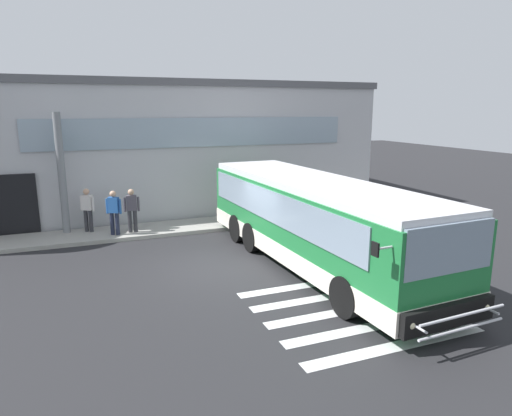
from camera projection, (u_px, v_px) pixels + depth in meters
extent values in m
cube|color=#232326|center=(219.00, 266.00, 14.02)|extent=(80.00, 90.00, 0.02)
cube|color=silver|center=(398.00, 346.00, 9.30)|extent=(4.40, 0.36, 0.01)
cube|color=silver|center=(372.00, 327.00, 10.11)|extent=(4.40, 0.36, 0.01)
cube|color=silver|center=(349.00, 310.00, 10.93)|extent=(4.40, 0.36, 0.01)
cube|color=silver|center=(330.00, 296.00, 11.75)|extent=(4.40, 0.36, 0.01)
cube|color=silver|center=(313.00, 284.00, 12.56)|extent=(4.40, 0.36, 0.01)
cube|color=#B7B7BC|center=(152.00, 145.00, 24.29)|extent=(19.49, 12.00, 5.69)
cube|color=#56565B|center=(149.00, 88.00, 23.65)|extent=(19.69, 12.20, 0.30)
cube|color=black|center=(12.00, 206.00, 16.91)|extent=(1.80, 0.16, 2.40)
cube|color=#8C9EAD|center=(198.00, 132.00, 18.97)|extent=(13.49, 0.10, 1.20)
cube|color=#9E9B93|center=(184.00, 227.00, 18.36)|extent=(23.49, 2.00, 0.15)
cylinder|color=slate|center=(62.00, 174.00, 16.81)|extent=(0.28, 0.28, 4.51)
cube|color=#1E7238|center=(313.00, 221.00, 13.82)|extent=(3.01, 10.56, 2.15)
cube|color=silver|center=(313.00, 246.00, 13.99)|extent=(3.06, 10.60, 0.55)
cube|color=silver|center=(315.00, 183.00, 13.57)|extent=(2.91, 10.35, 0.20)
cube|color=gray|center=(449.00, 249.00, 9.08)|extent=(2.35, 0.22, 1.05)
cube|color=gray|center=(344.00, 199.00, 14.50)|extent=(0.45, 9.24, 0.95)
cube|color=gray|center=(271.00, 206.00, 13.46)|extent=(0.45, 9.24, 0.95)
cube|color=black|center=(451.00, 232.00, 9.01)|extent=(2.15, 0.20, 0.28)
cube|color=black|center=(448.00, 315.00, 9.27)|extent=(2.46, 0.31, 0.52)
sphere|color=beige|center=(485.00, 306.00, 9.64)|extent=(0.18, 0.18, 0.18)
sphere|color=beige|center=(411.00, 325.00, 8.82)|extent=(0.18, 0.18, 0.18)
cylinder|color=#B7B7BF|center=(384.00, 248.00, 8.63)|extent=(0.40, 0.07, 0.05)
cube|color=black|center=(375.00, 249.00, 8.55)|extent=(0.05, 0.20, 0.28)
cylinder|color=black|center=(423.00, 281.00, 11.44)|extent=(0.34, 1.01, 1.00)
cylinder|color=black|center=(346.00, 297.00, 10.50)|extent=(0.34, 1.01, 1.00)
cylinder|color=black|center=(311.00, 230.00, 16.29)|extent=(0.34, 1.01, 1.00)
cylinder|color=black|center=(252.00, 237.00, 15.35)|extent=(0.34, 1.01, 1.00)
cylinder|color=black|center=(294.00, 222.00, 17.45)|extent=(0.34, 1.01, 1.00)
cylinder|color=black|center=(237.00, 228.00, 16.51)|extent=(0.34, 1.01, 1.00)
cylinder|color=#B7B7BF|center=(462.00, 329.00, 8.97)|extent=(2.25, 0.16, 0.06)
cylinder|color=#B7B7BF|center=(463.00, 315.00, 8.90)|extent=(2.25, 0.16, 0.06)
cylinder|color=#B7B7BF|center=(489.00, 309.00, 9.50)|extent=(0.07, 0.50, 0.05)
cylinder|color=#B7B7BF|center=(417.00, 327.00, 8.72)|extent=(0.07, 0.50, 0.05)
cylinder|color=#2D2D33|center=(91.00, 221.00, 17.27)|extent=(0.15, 0.15, 0.85)
cylinder|color=#2D2D33|center=(86.00, 221.00, 17.32)|extent=(0.15, 0.15, 0.85)
cube|color=silver|center=(87.00, 203.00, 17.14)|extent=(0.44, 0.40, 0.58)
sphere|color=tan|center=(86.00, 192.00, 17.05)|extent=(0.23, 0.23, 0.23)
cylinder|color=silver|center=(93.00, 204.00, 17.10)|extent=(0.09, 0.09, 0.55)
cylinder|color=silver|center=(81.00, 203.00, 17.21)|extent=(0.09, 0.09, 0.55)
cylinder|color=#1E2338|center=(117.00, 224.00, 16.84)|extent=(0.15, 0.15, 0.85)
cylinder|color=#1E2338|center=(112.00, 224.00, 16.86)|extent=(0.15, 0.15, 0.85)
cube|color=#2659A5|center=(114.00, 205.00, 16.70)|extent=(0.44, 0.37, 0.58)
sphere|color=tan|center=(113.00, 194.00, 16.61)|extent=(0.23, 0.23, 0.23)
cylinder|color=#2659A5|center=(120.00, 206.00, 16.69)|extent=(0.09, 0.09, 0.55)
cylinder|color=#2659A5|center=(107.00, 206.00, 16.74)|extent=(0.09, 0.09, 0.55)
cylinder|color=#2D2D33|center=(135.00, 221.00, 17.23)|extent=(0.15, 0.15, 0.85)
cylinder|color=#2D2D33|center=(130.00, 221.00, 17.19)|extent=(0.15, 0.15, 0.85)
cube|color=#4C4751|center=(132.00, 203.00, 17.06)|extent=(0.41, 0.27, 0.58)
sphere|color=tan|center=(131.00, 192.00, 16.96)|extent=(0.23, 0.23, 0.23)
cylinder|color=#4C4751|center=(138.00, 204.00, 17.13)|extent=(0.09, 0.09, 0.55)
cylinder|color=#4C4751|center=(125.00, 205.00, 17.01)|extent=(0.09, 0.09, 0.55)
cube|color=black|center=(132.00, 203.00, 17.22)|extent=(0.32, 0.22, 0.44)
cylinder|color=yellow|center=(271.00, 217.00, 18.38)|extent=(0.18, 0.18, 0.90)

